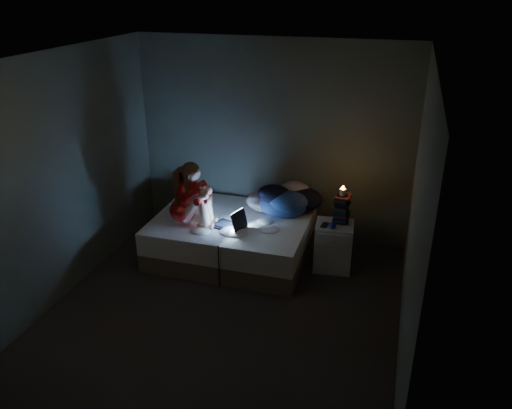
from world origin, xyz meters
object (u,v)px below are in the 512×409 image
at_px(bed, 232,238).
at_px(woman, 182,193).
at_px(nightstand, 333,246).
at_px(candle, 343,191).
at_px(phone, 324,225).
at_px(laptop, 228,217).

bearing_deg(bed, woman, -153.72).
bearing_deg(nightstand, woman, -174.63).
xyz_separation_m(woman, nightstand, (1.78, 0.34, -0.62)).
relative_size(woman, candle, 9.87).
bearing_deg(woman, nightstand, 6.47).
height_order(bed, phone, phone).
xyz_separation_m(woman, phone, (1.67, 0.28, -0.32)).
height_order(bed, candle, candle).
bearing_deg(phone, woman, -157.95).
height_order(woman, phone, woman).
bearing_deg(phone, bed, -166.29).
relative_size(bed, candle, 23.43).
xyz_separation_m(bed, candle, (1.31, 0.18, 0.72)).
relative_size(candle, phone, 0.57).
xyz_separation_m(nightstand, candle, (0.05, 0.09, 0.69)).
bearing_deg(woman, bed, 21.95).
relative_size(laptop, candle, 4.68).
height_order(candle, phone, candle).
xyz_separation_m(laptop, phone, (1.10, 0.25, -0.06)).
distance_m(woman, phone, 1.72).
distance_m(nightstand, candle, 0.69).
xyz_separation_m(bed, nightstand, (1.26, 0.08, 0.03)).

